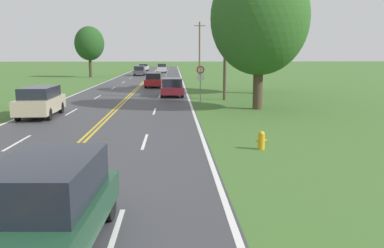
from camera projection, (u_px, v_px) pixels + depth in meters
fire_hydrant at (261, 140)px, 15.43m from camera, size 0.42×0.26×0.71m
traffic_sign at (200, 75)px, 29.24m from camera, size 0.60×0.10×2.78m
utility_pole_midground at (225, 45)px, 31.59m from camera, size 1.80×0.24×8.31m
utility_pole_far at (200, 49)px, 63.40m from camera, size 1.80×0.24×8.51m
tree_left_verge at (89, 44)px, 62.89m from camera, size 4.54×4.54×7.82m
tree_behind_sign at (259, 14)px, 36.39m from camera, size 7.12×7.12×11.24m
tree_right_cluster at (260, 18)px, 25.83m from camera, size 6.29×6.29×9.47m
car_dark_green_suv_nearest at (48, 201)px, 7.53m from camera, size 2.09×4.05×1.70m
car_champagne_suv_approaching at (40, 101)px, 23.37m from camera, size 2.00×4.57×1.74m
car_maroon_van_mid_near at (172, 87)px, 34.99m from camera, size 1.95×4.50×1.55m
car_red_sedan_mid_far at (154, 80)px, 44.75m from camera, size 1.89×4.77×1.54m
car_dark_grey_van_receding at (139, 70)px, 68.89m from camera, size 1.91×4.40×1.59m
car_silver_suv_distant at (162, 68)px, 79.09m from camera, size 1.97×4.90×1.75m
car_white_hatchback_horizon at (144, 67)px, 87.67m from camera, size 1.98×4.15×1.49m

